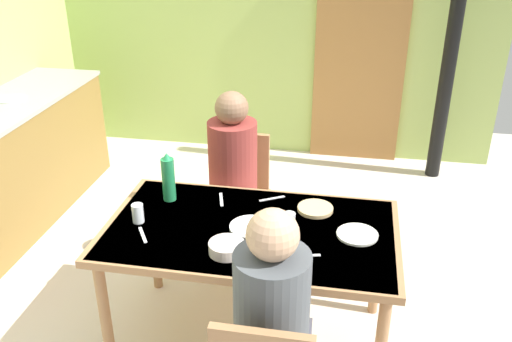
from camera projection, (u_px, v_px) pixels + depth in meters
name	position (u px, v px, depth m)	size (l,w,h in m)	color
ground_plane	(195.00, 319.00, 3.26)	(6.73, 6.73, 0.00)	beige
wall_back	(268.00, 10.00, 4.96)	(4.16, 0.10, 2.67)	#A6BF66
door_wooden	(360.00, 53.00, 4.90)	(0.80, 0.05, 2.00)	olive
stove_pipe_column	(455.00, 24.00, 4.40)	(0.12, 0.12, 2.67)	black
dining_table	(251.00, 240.00, 2.83)	(1.48, 0.85, 0.72)	#A2734A
chair_far_diner	(238.00, 192.00, 3.63)	(0.40, 0.40, 0.87)	#A2734A
person_near_diner	(272.00, 306.00, 2.17)	(0.30, 0.37, 0.77)	#474956
person_far_diner	(232.00, 161.00, 3.38)	(0.30, 0.37, 0.77)	maroon
water_bottle_green_near	(168.00, 178.00, 3.02)	(0.07, 0.07, 0.28)	#228049
serving_bowl_center	(227.00, 248.00, 2.60)	(0.17, 0.17, 0.06)	#F1DDCE
dinner_plate_near_left	(251.00, 227.00, 2.80)	(0.22, 0.22, 0.01)	white
dinner_plate_near_right	(357.00, 234.00, 2.74)	(0.20, 0.20, 0.01)	white
drinking_glass_by_near_diner	(289.00, 221.00, 2.78)	(0.06, 0.06, 0.09)	silver
drinking_glass_by_far_diner	(138.00, 213.00, 2.84)	(0.06, 0.06, 0.10)	silver
bread_plate_sliced	(315.00, 209.00, 2.96)	(0.19, 0.19, 0.02)	#DBB77A
cutlery_knife_near	(143.00, 235.00, 2.74)	(0.15, 0.02, 0.00)	silver
cutlery_fork_near	(221.00, 200.00, 3.07)	(0.15, 0.02, 0.00)	silver
cutlery_knife_far	(272.00, 199.00, 3.08)	(0.15, 0.02, 0.00)	silver
cutlery_fork_far	(305.00, 256.00, 2.58)	(0.15, 0.02, 0.00)	silver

